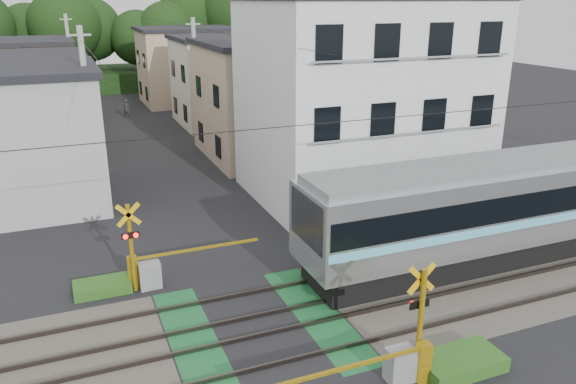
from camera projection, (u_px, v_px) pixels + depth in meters
name	position (u px, v px, depth m)	size (l,w,h in m)	color
ground	(258.00, 327.00, 16.35)	(120.00, 120.00, 0.00)	black
track_bed	(258.00, 326.00, 16.34)	(120.00, 120.00, 0.14)	#47423A
commuter_train	(530.00, 201.00, 20.70)	(18.09, 2.85, 3.76)	black
crossing_signal_near	(405.00, 356.00, 13.84)	(4.74, 0.65, 3.09)	yellow
crossing_signal_far	(146.00, 268.00, 18.40)	(4.74, 0.65, 3.09)	yellow
apartment_block	(361.00, 99.00, 26.17)	(10.20, 8.36, 9.30)	white
houses_row	(135.00, 89.00, 38.08)	(22.07, 31.35, 6.80)	#A5A8AA
tree_hill	(110.00, 37.00, 57.25)	(40.00, 13.17, 11.87)	black
catenary	(439.00, 183.00, 17.31)	(60.00, 5.04, 7.00)	#2D2D33
utility_poles	(119.00, 84.00, 34.79)	(7.90, 42.00, 8.00)	#A5A5A0
pedestrian	(127.00, 109.00, 44.72)	(0.55, 0.36, 1.51)	#29252E
weed_patches	(314.00, 311.00, 16.84)	(10.25, 8.80, 0.40)	#2D5E1E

